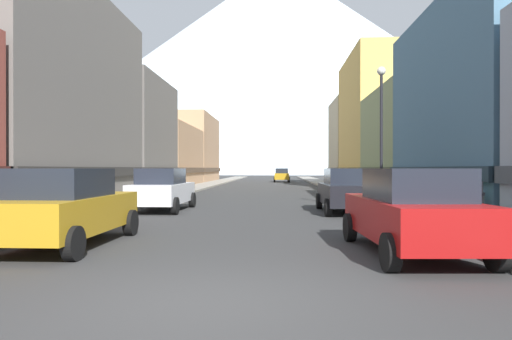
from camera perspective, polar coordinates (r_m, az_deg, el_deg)
The scene contains 24 objects.
ground_plane at distance 6.22m, azimuth -7.17°, elevation -16.44°, with size 400.00×400.00×0.00m, color #343434.
sidewalk_left at distance 41.55m, azimuth -7.38°, elevation -2.14°, with size 2.50×100.00×0.15m, color gray.
sidewalk_right at distance 41.24m, azimuth 9.99°, elevation -2.16°, with size 2.50×100.00×0.15m, color gray.
storefront_left_1 at distance 24.90m, azimuth -28.81°, elevation 7.63°, with size 9.06×13.85×10.35m.
storefront_left_2 at distance 35.80m, azimuth -18.60°, elevation 3.88°, with size 9.21×9.69×8.46m.
storefront_left_3 at distance 46.64m, azimuth -12.56°, elevation 1.60°, with size 7.81×13.21×6.05m.
storefront_left_4 at distance 60.05m, azimuth -8.42°, elevation 2.50°, with size 6.41×13.81×8.68m.
storefront_right_2 at distance 32.06m, azimuth 21.01°, elevation 3.03°, with size 7.45×9.80×6.99m.
storefront_right_3 at distance 42.96m, azimuth 16.15°, elevation 5.59°, with size 7.23×12.52×11.99m.
storefront_right_4 at distance 53.86m, azimuth 13.43°, elevation 3.27°, with size 7.35×9.08×9.64m.
car_left_0 at distance 11.17m, azimuth -22.95°, elevation -4.34°, with size 2.09×4.42×1.78m.
car_left_1 at distance 19.29m, azimuth -11.79°, elevation -2.41°, with size 2.11×4.42×1.78m.
car_right_0 at distance 9.87m, azimuth 19.13°, elevation -4.94°, with size 2.25×4.48×1.78m.
car_right_1 at distance 18.42m, azimuth 11.39°, elevation -2.54°, with size 2.09×4.42×1.78m.
car_driving_0 at distance 58.68m, azimuth 3.27°, elevation -0.65°, with size 2.06×4.40×1.78m.
parking_meter_near at distance 11.76m, azimuth 26.45°, elevation -3.56°, with size 0.14×0.10×1.33m.
trash_bin_right at distance 13.62m, azimuth 25.80°, elevation -4.61°, with size 0.59×0.59×0.98m.
potted_plant_0 at distance 17.10m, azimuth 23.21°, elevation -3.66°, with size 0.59×0.59×0.93m.
potted_plant_1 at distance 15.39m, azimuth 25.60°, elevation -3.47°, with size 0.76×0.76×1.13m.
potted_plant_2 at distance 25.93m, azimuth 16.04°, elevation -2.01°, with size 0.70×0.70×1.06m.
pedestrian_0 at distance 18.98m, azimuth 18.70°, elevation -2.46°, with size 0.36×0.36×1.63m.
pedestrian_1 at distance 24.92m, azimuth 14.82°, elevation -1.84°, with size 0.36×0.36×1.62m.
streetlamp_right at distance 19.51m, azimuth 15.61°, elevation 6.69°, with size 0.36×0.36×5.86m.
mountain_backdrop at distance 272.56m, azimuth 3.00°, elevation 12.93°, with size 302.47×302.47×123.53m, color silver.
Camera 1 is at (1.02, -5.87, 1.78)m, focal length 31.54 mm.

